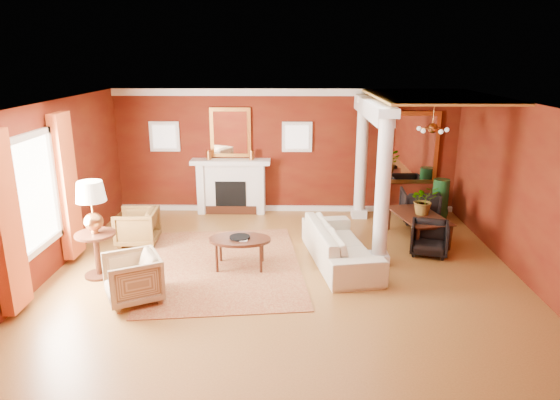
{
  "coord_description": "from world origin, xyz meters",
  "views": [
    {
      "loc": [
        0.07,
        -8.08,
        3.67
      ],
      "look_at": [
        -0.09,
        0.46,
        1.15
      ],
      "focal_mm": 32.0,
      "sensor_mm": 36.0,
      "label": 1
    }
  ],
  "objects_px": {
    "armchair_stripe": "(132,276)",
    "sofa": "(341,238)",
    "armchair_leopard": "(137,225)",
    "dining_table": "(420,220)",
    "side_table": "(93,212)",
    "coffee_table": "(240,241)"
  },
  "relations": [
    {
      "from": "sofa",
      "to": "coffee_table",
      "type": "relative_size",
      "value": 2.2
    },
    {
      "from": "sofa",
      "to": "dining_table",
      "type": "height_order",
      "value": "sofa"
    },
    {
      "from": "armchair_leopard",
      "to": "coffee_table",
      "type": "bearing_deg",
      "value": 60.59
    },
    {
      "from": "coffee_table",
      "to": "side_table",
      "type": "xyz_separation_m",
      "value": [
        -2.39,
        -0.41,
        0.65
      ]
    },
    {
      "from": "side_table",
      "to": "dining_table",
      "type": "xyz_separation_m",
      "value": [
        5.91,
        1.87,
        -0.73
      ]
    },
    {
      "from": "armchair_stripe",
      "to": "dining_table",
      "type": "distance_m",
      "value": 5.74
    },
    {
      "from": "armchair_leopard",
      "to": "dining_table",
      "type": "relative_size",
      "value": 0.53
    },
    {
      "from": "armchair_leopard",
      "to": "dining_table",
      "type": "height_order",
      "value": "dining_table"
    },
    {
      "from": "armchair_stripe",
      "to": "dining_table",
      "type": "xyz_separation_m",
      "value": [
        5.05,
        2.73,
        0.01
      ]
    },
    {
      "from": "armchair_leopard",
      "to": "dining_table",
      "type": "distance_m",
      "value": 5.69
    },
    {
      "from": "sofa",
      "to": "side_table",
      "type": "relative_size",
      "value": 1.44
    },
    {
      "from": "armchair_leopard",
      "to": "armchair_stripe",
      "type": "relative_size",
      "value": 0.97
    },
    {
      "from": "armchair_stripe",
      "to": "coffee_table",
      "type": "xyz_separation_m",
      "value": [
        1.53,
        1.27,
        0.1
      ]
    },
    {
      "from": "dining_table",
      "to": "armchair_stripe",
      "type": "bearing_deg",
      "value": 106.25
    },
    {
      "from": "armchair_stripe",
      "to": "coffee_table",
      "type": "distance_m",
      "value": 1.99
    },
    {
      "from": "side_table",
      "to": "dining_table",
      "type": "distance_m",
      "value": 6.25
    },
    {
      "from": "sofa",
      "to": "side_table",
      "type": "bearing_deg",
      "value": 88.85
    },
    {
      "from": "coffee_table",
      "to": "dining_table",
      "type": "height_order",
      "value": "dining_table"
    },
    {
      "from": "sofa",
      "to": "dining_table",
      "type": "distance_m",
      "value": 2.11
    },
    {
      "from": "armchair_leopard",
      "to": "side_table",
      "type": "distance_m",
      "value": 1.69
    },
    {
      "from": "armchair_stripe",
      "to": "sofa",
      "type": "bearing_deg",
      "value": 87.26
    },
    {
      "from": "sofa",
      "to": "coffee_table",
      "type": "bearing_deg",
      "value": 87.83
    }
  ]
}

